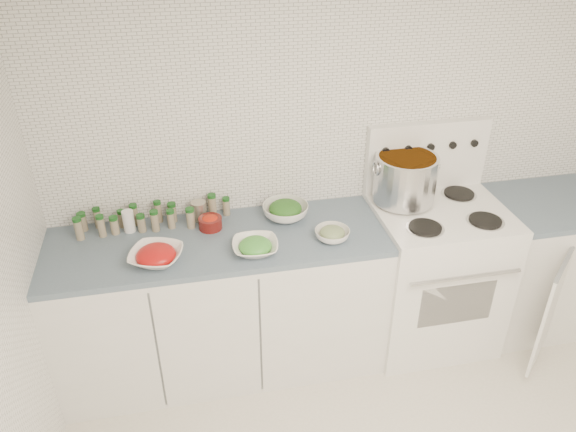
# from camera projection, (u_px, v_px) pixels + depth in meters

# --- Properties ---
(room_walls) EXTENTS (3.54, 3.04, 2.52)m
(room_walls) POSITION_uv_depth(u_px,v_px,m) (489.00, 240.00, 1.85)
(room_walls) COLOR white
(room_walls) RESTS_ON ground
(counter_left) EXTENTS (1.85, 0.62, 0.90)m
(counter_left) POSITION_uv_depth(u_px,v_px,m) (222.00, 303.00, 3.28)
(counter_left) COLOR white
(counter_left) RESTS_ON ground
(stove) EXTENTS (0.76, 0.70, 1.36)m
(stove) POSITION_uv_depth(u_px,v_px,m) (432.00, 270.00, 3.48)
(stove) COLOR white
(stove) RESTS_ON ground
(counter_right) EXTENTS (0.89, 0.90, 0.90)m
(counter_right) POSITION_uv_depth(u_px,v_px,m) (549.00, 261.00, 3.65)
(counter_right) COLOR white
(counter_right) RESTS_ON ground
(stock_pot) EXTENTS (0.39, 0.36, 0.28)m
(stock_pot) POSITION_uv_depth(u_px,v_px,m) (405.00, 177.00, 3.26)
(stock_pot) COLOR silver
(stock_pot) RESTS_ON stove
(bowl_tomato) EXTENTS (0.34, 0.34, 0.09)m
(bowl_tomato) POSITION_uv_depth(u_px,v_px,m) (156.00, 255.00, 2.85)
(bowl_tomato) COLOR white
(bowl_tomato) RESTS_ON counter_left
(bowl_snowpea) EXTENTS (0.26, 0.26, 0.08)m
(bowl_snowpea) POSITION_uv_depth(u_px,v_px,m) (255.00, 246.00, 2.93)
(bowl_snowpea) COLOR white
(bowl_snowpea) RESTS_ON counter_left
(bowl_broccoli) EXTENTS (0.27, 0.27, 0.11)m
(bowl_broccoli) POSITION_uv_depth(u_px,v_px,m) (286.00, 210.00, 3.22)
(bowl_broccoli) COLOR white
(bowl_broccoli) RESTS_ON counter_left
(bowl_zucchini) EXTENTS (0.25, 0.25, 0.08)m
(bowl_zucchini) POSITION_uv_depth(u_px,v_px,m) (332.00, 234.00, 3.03)
(bowl_zucchini) COLOR white
(bowl_zucchini) RESTS_ON counter_left
(bowl_pepper) EXTENTS (0.13, 0.13, 0.08)m
(bowl_pepper) POSITION_uv_depth(u_px,v_px,m) (210.00, 222.00, 3.12)
(bowl_pepper) COLOR #58110F
(bowl_pepper) RESTS_ON counter_left
(salt_canister) EXTENTS (0.07, 0.07, 0.13)m
(salt_canister) POSITION_uv_depth(u_px,v_px,m) (129.00, 221.00, 3.09)
(salt_canister) COLOR white
(salt_canister) RESTS_ON counter_left
(tin_can) EXTENTS (0.09, 0.09, 0.11)m
(tin_can) POSITION_uv_depth(u_px,v_px,m) (199.00, 211.00, 3.20)
(tin_can) COLOR #A29B89
(tin_can) RESTS_ON counter_left
(spice_cluster) EXTENTS (0.85, 0.16, 0.14)m
(spice_cluster) POSITION_uv_depth(u_px,v_px,m) (145.00, 217.00, 3.12)
(spice_cluster) COLOR gray
(spice_cluster) RESTS_ON counter_left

